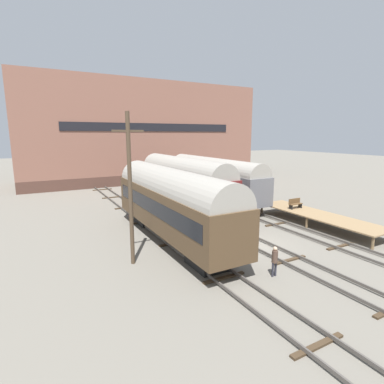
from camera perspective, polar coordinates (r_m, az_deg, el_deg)
ground_plane at (r=21.78m, az=12.24°, el=-9.88°), size 200.00×200.00×0.00m
track_left at (r=19.10m, az=0.90°, el=-12.19°), size 2.60×60.00×0.26m
track_middle at (r=21.73m, az=12.26°, el=-9.53°), size 2.60×60.00×0.26m
track_right at (r=25.03m, az=20.78°, el=-7.26°), size 2.60×60.00×0.26m
train_car_grey at (r=34.38m, az=4.03°, el=2.92°), size 2.86×16.58×5.05m
train_car_maroon at (r=30.33m, az=-1.77°, el=2.22°), size 3.06×15.42×5.41m
train_car_brown at (r=21.39m, az=-3.97°, el=-1.64°), size 3.09×15.23×5.31m
station_platform at (r=27.62m, az=22.88°, el=-4.10°), size 2.96×11.29×0.98m
bench at (r=28.95m, az=19.04°, el=-2.02°), size 1.40×0.40×0.91m
person_worker at (r=17.18m, az=15.48°, el=-12.13°), size 0.32×0.32×1.71m
utility_pole at (r=17.52m, az=-11.70°, el=0.74°), size 1.80×0.24×8.90m
warehouse_building at (r=52.83m, az=-9.68°, el=11.05°), size 38.25×12.02×15.87m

